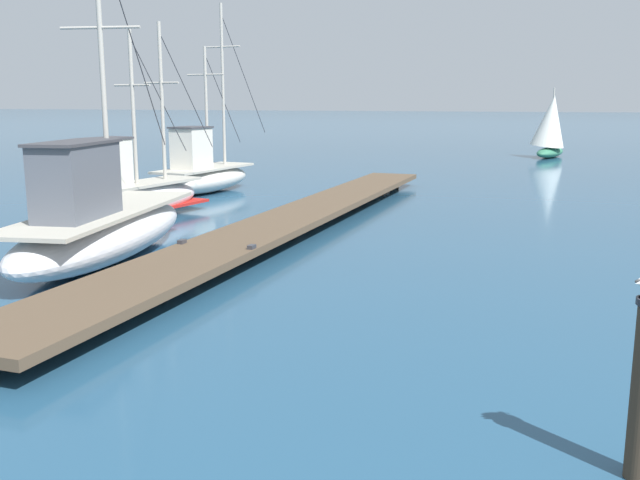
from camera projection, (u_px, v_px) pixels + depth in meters
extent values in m
cube|color=brown|center=(295.00, 217.00, 18.64)|extent=(2.31, 21.93, 0.16)
cylinder|color=#3D3023|center=(190.00, 273.00, 13.63)|extent=(0.36, 0.36, 0.29)
cylinder|color=#3D3023|center=(295.00, 226.00, 18.68)|extent=(0.36, 0.36, 0.29)
cylinder|color=#3D3023|center=(355.00, 199.00, 23.74)|extent=(0.36, 0.36, 0.29)
cylinder|color=#3D3023|center=(394.00, 181.00, 28.79)|extent=(0.36, 0.36, 0.29)
cube|color=#333338|center=(182.00, 242.00, 14.83)|extent=(0.12, 0.20, 0.08)
cube|color=#333338|center=(252.00, 247.00, 14.31)|extent=(0.12, 0.20, 0.08)
ellipsoid|color=silver|center=(131.00, 202.00, 20.31)|extent=(2.33, 5.71, 1.03)
cube|color=#B2AD9E|center=(130.00, 186.00, 20.21)|extent=(2.07, 5.14, 0.08)
cube|color=#B21E19|center=(132.00, 210.00, 20.35)|extent=(2.33, 5.61, 0.08)
cube|color=silver|center=(108.00, 164.00, 19.36)|extent=(0.94, 1.30, 1.30)
cube|color=#3D3D42|center=(106.00, 138.00, 19.22)|extent=(1.02, 1.40, 0.06)
cylinder|color=#B2ADA3|center=(133.00, 106.00, 20.02)|extent=(0.11, 0.11, 4.35)
cylinder|color=#B2ADA3|center=(132.00, 85.00, 19.91)|extent=(1.28, 0.27, 0.06)
cylinder|color=#333338|center=(160.00, 99.00, 21.00)|extent=(0.40, 2.24, 3.22)
cylinder|color=#B2ADA3|center=(162.00, 102.00, 21.08)|extent=(0.11, 0.11, 4.59)
cylinder|color=#B2ADA3|center=(161.00, 83.00, 20.98)|extent=(1.28, 0.27, 0.06)
cylinder|color=#333338|center=(188.00, 94.00, 22.11)|extent=(0.42, 2.36, 3.40)
ellipsoid|color=silver|center=(104.00, 235.00, 15.25)|extent=(3.05, 7.24, 1.10)
cube|color=#B2AD9E|center=(103.00, 212.00, 15.15)|extent=(2.71, 6.51, 0.08)
cube|color=#565B66|center=(76.00, 181.00, 13.98)|extent=(1.25, 2.16, 1.45)
cube|color=#3D3D42|center=(74.00, 143.00, 13.83)|extent=(1.35, 2.33, 0.06)
cylinder|color=#B2ADA3|center=(102.00, 57.00, 14.86)|extent=(0.11, 0.11, 6.35)
cylinder|color=#B2ADA3|center=(100.00, 28.00, 14.74)|extent=(1.75, 0.34, 0.06)
cylinder|color=#333338|center=(134.00, 47.00, 16.46)|extent=(0.55, 3.26, 4.69)
ellipsoid|color=silver|center=(205.00, 180.00, 26.31)|extent=(2.36, 5.25, 0.94)
cube|color=#B2AD9E|center=(204.00, 168.00, 26.23)|extent=(2.09, 4.72, 0.08)
cube|color=silver|center=(191.00, 149.00, 25.41)|extent=(1.13, 1.38, 1.45)
cube|color=#3D3D42|center=(191.00, 127.00, 25.26)|extent=(1.22, 1.49, 0.06)
cylinder|color=#B2ADA3|center=(206.00, 107.00, 26.02)|extent=(0.11, 0.11, 4.34)
cylinder|color=#B2ADA3|center=(205.00, 75.00, 25.80)|extent=(1.56, 0.25, 0.06)
cylinder|color=#333338|center=(224.00, 101.00, 27.02)|extent=(0.30, 2.25, 3.21)
cylinder|color=#B2ADA3|center=(223.00, 85.00, 26.88)|extent=(0.11, 0.11, 5.96)
cylinder|color=#B2ADA3|center=(222.00, 47.00, 26.60)|extent=(1.56, 0.25, 0.06)
cylinder|color=#333338|center=(245.00, 78.00, 28.25)|extent=(0.41, 3.08, 4.41)
ellipsoid|color=#383838|center=(639.00, 281.00, 6.21)|extent=(0.07, 0.05, 0.04)
cone|color=white|center=(639.00, 284.00, 6.16)|extent=(0.10, 0.10, 0.07)
ellipsoid|color=#337556|center=(550.00, 152.00, 42.08)|extent=(2.07, 4.03, 0.60)
cylinder|color=#B2ADA3|center=(553.00, 118.00, 41.77)|extent=(0.08, 0.08, 3.45)
cone|color=silver|center=(551.00, 121.00, 41.52)|extent=(2.66, 2.45, 3.12)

